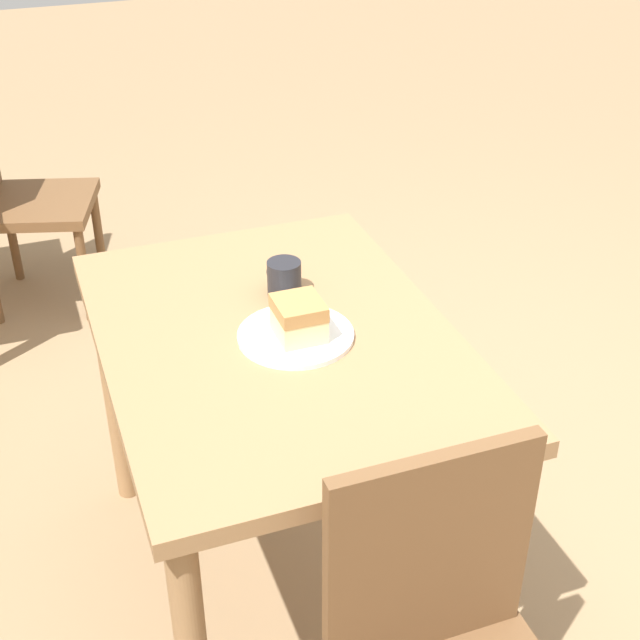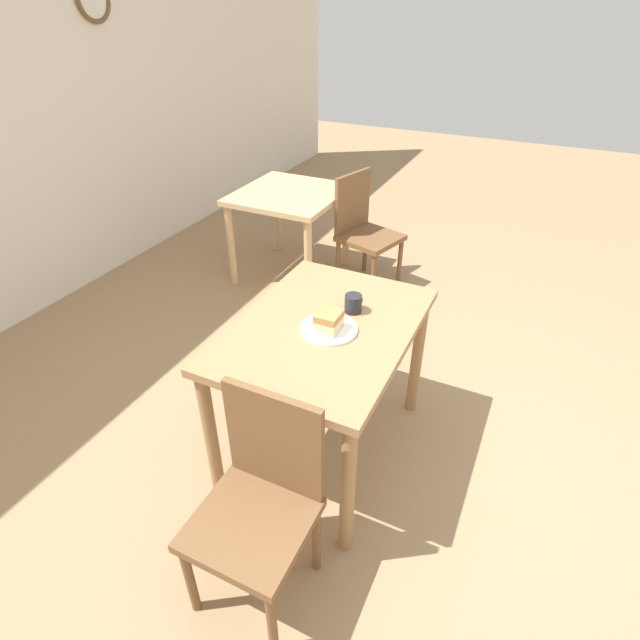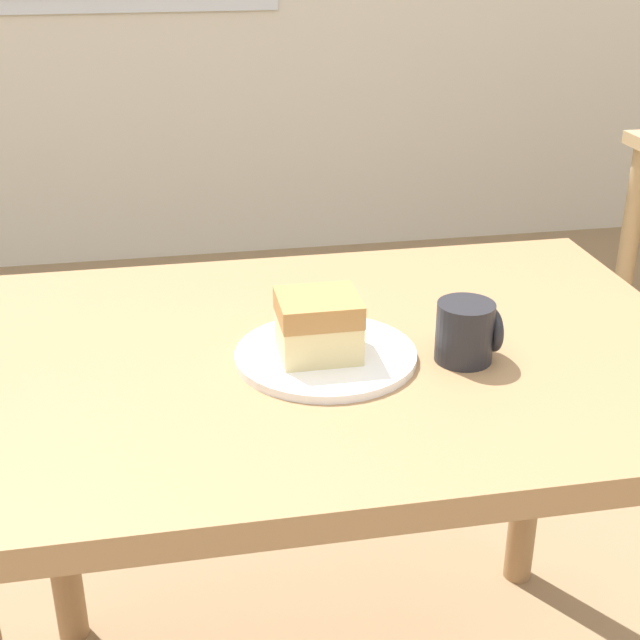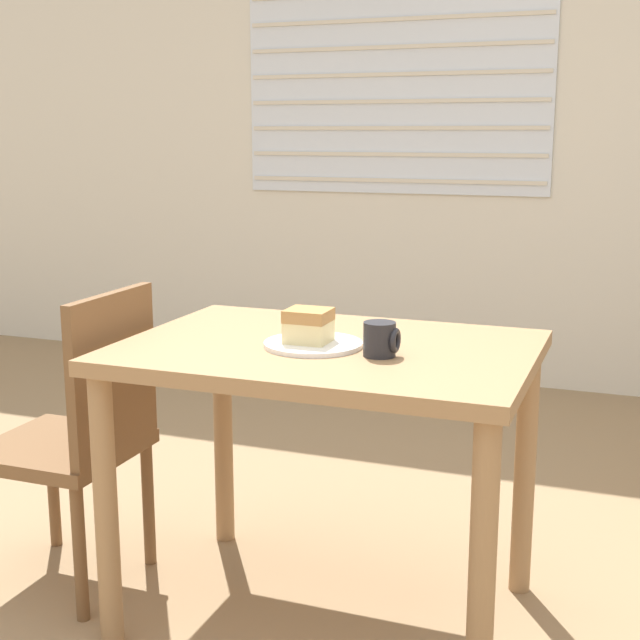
% 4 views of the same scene
% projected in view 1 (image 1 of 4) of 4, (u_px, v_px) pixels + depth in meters
% --- Properties ---
extents(ground_plane, '(14.00, 14.00, 0.00)m').
position_uv_depth(ground_plane, '(443.00, 512.00, 2.56)').
color(ground_plane, '#997A56').
extents(dining_table_near, '(1.05, 0.76, 0.77)m').
position_uv_depth(dining_table_near, '(278.00, 377.00, 2.01)').
color(dining_table_near, '#9E754C').
rests_on(dining_table_near, ground_plane).
extents(chair_far_corner, '(0.51, 0.51, 0.88)m').
position_uv_depth(chair_far_corner, '(16.00, 190.00, 3.35)').
color(chair_far_corner, brown).
rests_on(chair_far_corner, ground_plane).
extents(plate, '(0.25, 0.25, 0.01)m').
position_uv_depth(plate, '(296.00, 335.00, 1.93)').
color(plate, white).
rests_on(plate, dining_table_near).
extents(cake_slice, '(0.11, 0.10, 0.09)m').
position_uv_depth(cake_slice, '(299.00, 318.00, 1.90)').
color(cake_slice, beige).
rests_on(cake_slice, plate).
extents(coffee_mug, '(0.09, 0.08, 0.09)m').
position_uv_depth(coffee_mug, '(284.00, 278.00, 2.08)').
color(coffee_mug, '#232328').
rests_on(coffee_mug, dining_table_near).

